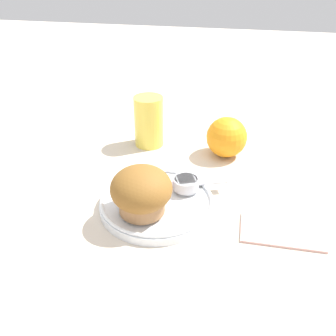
# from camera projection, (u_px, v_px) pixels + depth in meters

# --- Properties ---
(ground_plane) EXTENTS (3.00, 3.00, 0.00)m
(ground_plane) POSITION_uv_depth(u_px,v_px,m) (157.00, 207.00, 0.63)
(ground_plane) COLOR beige
(plate) EXTENTS (0.19, 0.19, 0.02)m
(plate) POSITION_uv_depth(u_px,v_px,m) (159.00, 204.00, 0.62)
(plate) COLOR white
(plate) RESTS_ON ground_plane
(muffin) EXTENTS (0.10, 0.10, 0.08)m
(muffin) POSITION_uv_depth(u_px,v_px,m) (141.00, 191.00, 0.57)
(muffin) COLOR #9E7047
(muffin) RESTS_ON plate
(cream_ramekin) EXTENTS (0.05, 0.05, 0.02)m
(cream_ramekin) POSITION_uv_depth(u_px,v_px,m) (186.00, 183.00, 0.64)
(cream_ramekin) COLOR silver
(cream_ramekin) RESTS_ON plate
(berry_pair) EXTENTS (0.03, 0.01, 0.01)m
(berry_pair) POSITION_uv_depth(u_px,v_px,m) (162.00, 182.00, 0.65)
(berry_pair) COLOR #B7192D
(berry_pair) RESTS_ON plate
(butter_knife) EXTENTS (0.19, 0.08, 0.00)m
(butter_knife) POSITION_uv_depth(u_px,v_px,m) (171.00, 184.00, 0.65)
(butter_knife) COLOR silver
(butter_knife) RESTS_ON plate
(orange_fruit) EXTENTS (0.08, 0.08, 0.08)m
(orange_fruit) POSITION_uv_depth(u_px,v_px,m) (227.00, 137.00, 0.76)
(orange_fruit) COLOR orange
(orange_fruit) RESTS_ON ground_plane
(juice_glass) EXTENTS (0.06, 0.06, 0.11)m
(juice_glass) POSITION_uv_depth(u_px,v_px,m) (149.00, 121.00, 0.80)
(juice_glass) COLOR #EAD14C
(juice_glass) RESTS_ON ground_plane
(folded_napkin) EXTENTS (0.13, 0.07, 0.01)m
(folded_napkin) POSITION_uv_depth(u_px,v_px,m) (282.00, 231.00, 0.57)
(folded_napkin) COLOR #D19E93
(folded_napkin) RESTS_ON ground_plane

